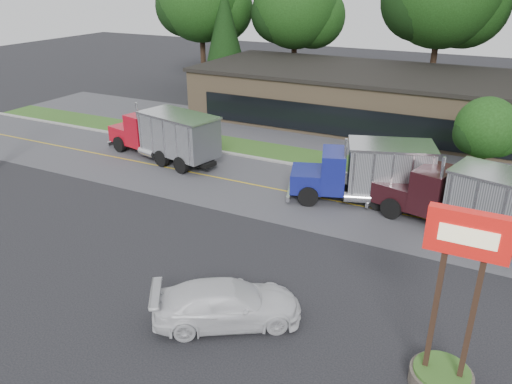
# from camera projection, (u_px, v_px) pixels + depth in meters

# --- Properties ---
(ground) EXTENTS (140.00, 140.00, 0.00)m
(ground) POSITION_uv_depth(u_px,v_px,m) (198.00, 264.00, 21.83)
(ground) COLOR #2E2E33
(ground) RESTS_ON ground
(road) EXTENTS (60.00, 8.00, 0.02)m
(road) POSITION_uv_depth(u_px,v_px,m) (282.00, 191.00, 29.17)
(road) COLOR #5A5A60
(road) RESTS_ON ground
(center_line) EXTENTS (60.00, 0.12, 0.01)m
(center_line) POSITION_uv_depth(u_px,v_px,m) (282.00, 191.00, 29.17)
(center_line) COLOR gold
(center_line) RESTS_ON ground
(curb) EXTENTS (60.00, 0.30, 0.12)m
(curb) POSITION_uv_depth(u_px,v_px,m) (309.00, 168.00, 32.59)
(curb) COLOR #9E9E99
(curb) RESTS_ON ground
(grass_verge) EXTENTS (60.00, 3.40, 0.03)m
(grass_verge) POSITION_uv_depth(u_px,v_px,m) (318.00, 159.00, 34.06)
(grass_verge) COLOR #30521C
(grass_verge) RESTS_ON ground
(far_parking) EXTENTS (60.00, 7.00, 0.02)m
(far_parking) POSITION_uv_depth(u_px,v_px,m) (341.00, 139.00, 38.14)
(far_parking) COLOR #5A5A60
(far_parking) RESTS_ON ground
(strip_mall) EXTENTS (32.00, 12.00, 4.00)m
(strip_mall) POSITION_uv_depth(u_px,v_px,m) (389.00, 100.00, 41.40)
(strip_mall) COLOR #8C7455
(strip_mall) RESTS_ON ground
(bilo_sign) EXTENTS (2.20, 1.90, 5.95)m
(bilo_sign) POSITION_uv_depth(u_px,v_px,m) (450.00, 332.00, 14.61)
(bilo_sign) COLOR #6B6054
(bilo_sign) RESTS_ON ground
(tree_far_a) EXTENTS (9.76, 9.19, 13.92)m
(tree_far_a) POSITION_uv_depth(u_px,v_px,m) (203.00, 2.00, 52.70)
(tree_far_a) COLOR #382619
(tree_far_a) RESTS_ON ground
(tree_far_b) EXTENTS (9.09, 8.56, 12.97)m
(tree_far_b) POSITION_uv_depth(u_px,v_px,m) (297.00, 10.00, 50.42)
(tree_far_b) COLOR #382619
(tree_far_b) RESTS_ON ground
(evergreen_left) EXTENTS (4.87, 4.87, 11.07)m
(evergreen_left) POSITION_uv_depth(u_px,v_px,m) (225.00, 33.00, 50.50)
(evergreen_left) COLOR #382619
(evergreen_left) RESTS_ON ground
(tree_verge) EXTENTS (3.74, 3.52, 5.34)m
(tree_verge) POSITION_uv_depth(u_px,v_px,m) (487.00, 131.00, 28.56)
(tree_verge) COLOR #382619
(tree_verge) RESTS_ON ground
(dump_truck_red) EXTENTS (9.36, 4.47, 3.36)m
(dump_truck_red) POSITION_uv_depth(u_px,v_px,m) (167.00, 134.00, 33.30)
(dump_truck_red) COLOR black
(dump_truck_red) RESTS_ON ground
(dump_truck_blue) EXTENTS (7.92, 4.76, 3.36)m
(dump_truck_blue) POSITION_uv_depth(u_px,v_px,m) (369.00, 171.00, 27.16)
(dump_truck_blue) COLOR black
(dump_truck_blue) RESTS_ON ground
(dump_truck_maroon) EXTENTS (9.58, 4.74, 3.36)m
(dump_truck_maroon) POSITION_uv_depth(u_px,v_px,m) (482.00, 201.00, 23.53)
(dump_truck_maroon) COLOR black
(dump_truck_maroon) RESTS_ON ground
(rally_car) EXTENTS (5.66, 4.76, 1.55)m
(rally_car) POSITION_uv_depth(u_px,v_px,m) (227.00, 303.00, 17.94)
(rally_car) COLOR silver
(rally_car) RESTS_ON ground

